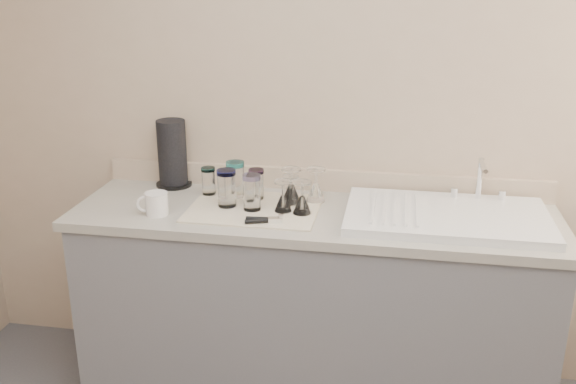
% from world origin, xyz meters
% --- Properties ---
extents(room_envelope, '(3.54, 3.50, 2.52)m').
position_xyz_m(room_envelope, '(0.00, 0.00, 1.56)').
color(room_envelope, '#4B4B50').
rests_on(room_envelope, ground).
extents(counter_unit, '(2.06, 0.62, 0.90)m').
position_xyz_m(counter_unit, '(0.00, 1.20, 0.45)').
color(counter_unit, slate).
rests_on(counter_unit, ground).
extents(sink_unit, '(0.82, 0.50, 0.22)m').
position_xyz_m(sink_unit, '(0.55, 1.20, 0.92)').
color(sink_unit, white).
rests_on(sink_unit, counter_unit).
extents(dish_towel, '(0.55, 0.42, 0.01)m').
position_xyz_m(dish_towel, '(-0.26, 1.18, 0.90)').
color(dish_towel, white).
rests_on(dish_towel, counter_unit).
extents(tumbler_teal, '(0.06, 0.06, 0.13)m').
position_xyz_m(tumbler_teal, '(-0.50, 1.32, 0.97)').
color(tumbler_teal, white).
rests_on(tumbler_teal, dish_towel).
extents(tumbler_cyan, '(0.08, 0.08, 0.16)m').
position_xyz_m(tumbler_cyan, '(-0.37, 1.31, 0.99)').
color(tumbler_cyan, white).
rests_on(tumbler_cyan, dish_towel).
extents(tumbler_purple, '(0.07, 0.07, 0.14)m').
position_xyz_m(tumbler_purple, '(-0.27, 1.30, 0.98)').
color(tumbler_purple, white).
rests_on(tumbler_purple, dish_towel).
extents(tumbler_blue, '(0.08, 0.08, 0.16)m').
position_xyz_m(tumbler_blue, '(-0.37, 1.18, 0.99)').
color(tumbler_blue, white).
rests_on(tumbler_blue, dish_towel).
extents(tumbler_lavender, '(0.08, 0.08, 0.16)m').
position_xyz_m(tumbler_lavender, '(-0.26, 1.16, 0.99)').
color(tumbler_lavender, white).
rests_on(tumbler_lavender, dish_towel).
extents(goblet_back_left, '(0.09, 0.09, 0.15)m').
position_xyz_m(goblet_back_left, '(-0.11, 1.28, 0.96)').
color(goblet_back_left, white).
rests_on(goblet_back_left, dish_towel).
extents(goblet_back_right, '(0.08, 0.08, 0.15)m').
position_xyz_m(goblet_back_right, '(-0.01, 1.32, 0.96)').
color(goblet_back_right, white).
rests_on(goblet_back_right, dish_towel).
extents(goblet_front_left, '(0.07, 0.07, 0.13)m').
position_xyz_m(goblet_front_left, '(-0.13, 1.17, 0.95)').
color(goblet_front_left, white).
rests_on(goblet_front_left, dish_towel).
extents(goblet_front_right, '(0.08, 0.08, 0.14)m').
position_xyz_m(goblet_front_right, '(-0.04, 1.16, 0.96)').
color(goblet_front_right, white).
rests_on(goblet_front_right, dish_towel).
extents(goblet_extra, '(0.07, 0.07, 0.13)m').
position_xyz_m(goblet_extra, '(-0.11, 1.26, 0.95)').
color(goblet_extra, white).
rests_on(goblet_extra, dish_towel).
extents(can_opener, '(0.15, 0.07, 0.02)m').
position_xyz_m(can_opener, '(-0.18, 1.03, 0.92)').
color(can_opener, silver).
rests_on(can_opener, dish_towel).
extents(white_mug, '(0.14, 0.12, 0.10)m').
position_xyz_m(white_mug, '(-0.64, 1.05, 0.95)').
color(white_mug, white).
rests_on(white_mug, counter_unit).
extents(paper_towel_roll, '(0.17, 0.17, 0.32)m').
position_xyz_m(paper_towel_roll, '(-0.70, 1.43, 1.05)').
color(paper_towel_roll, black).
rests_on(paper_towel_roll, counter_unit).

